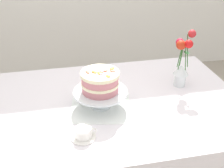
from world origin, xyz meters
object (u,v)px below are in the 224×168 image
at_px(cake_stand, 100,94).
at_px(layer_cake, 100,81).
at_px(dining_table, 121,117).
at_px(flower_vase, 182,61).
at_px(teacup, 83,134).

xyz_separation_m(cake_stand, layer_cake, (0.00, -0.00, 0.07)).
height_order(dining_table, flower_vase, flower_vase).
relative_size(cake_stand, teacup, 2.35).
bearing_deg(dining_table, teacup, -133.63).
height_order(cake_stand, teacup, cake_stand).
xyz_separation_m(dining_table, layer_cake, (-0.11, -0.01, 0.25)).
xyz_separation_m(dining_table, teacup, (-0.24, -0.25, 0.12)).
distance_m(layer_cake, flower_vase, 0.53).
relative_size(dining_table, flower_vase, 3.98).
bearing_deg(teacup, cake_stand, 63.13).
xyz_separation_m(layer_cake, flower_vase, (0.52, 0.14, 0.01)).
height_order(cake_stand, layer_cake, layer_cake).
xyz_separation_m(dining_table, cake_stand, (-0.11, -0.01, 0.18)).
height_order(layer_cake, flower_vase, flower_vase).
relative_size(layer_cake, flower_vase, 0.58).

